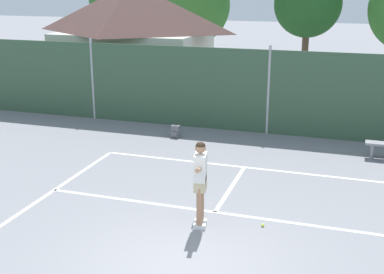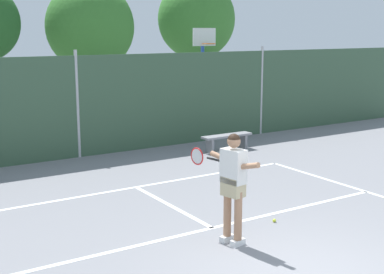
{
  "view_description": "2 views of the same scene",
  "coord_description": "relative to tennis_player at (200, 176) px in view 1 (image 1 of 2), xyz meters",
  "views": [
    {
      "loc": [
        2.72,
        -7.54,
        4.9
      ],
      "look_at": [
        -0.71,
        3.01,
        1.53
      ],
      "focal_mm": 47.8,
      "sensor_mm": 36.0,
      "label": 1
    },
    {
      "loc": [
        -5.2,
        -5.01,
        3.47
      ],
      "look_at": [
        0.9,
        4.57,
        1.21
      ],
      "focal_mm": 50.32,
      "sensor_mm": 36.0,
      "label": 2
    }
  ],
  "objects": [
    {
      "name": "clubhouse_building",
      "position": [
        -6.16,
        10.51,
        1.42
      ],
      "size": [
        6.27,
        4.5,
        4.89
      ],
      "color": "beige",
      "rests_on": "ground"
    },
    {
      "name": "chainlink_fence",
      "position": [
        0.12,
        7.27,
        0.3
      ],
      "size": [
        26.09,
        0.09,
        2.96
      ],
      "color": "#38563D",
      "rests_on": "ground"
    },
    {
      "name": "tennis_player",
      "position": [
        0.0,
        0.0,
        0.0
      ],
      "size": [
        0.43,
        1.4,
        1.85
      ],
      "color": "silver",
      "rests_on": "ground"
    },
    {
      "name": "tennis_ball",
      "position": [
        1.26,
        0.37,
        -1.08
      ],
      "size": [
        0.07,
        0.07,
        0.07
      ],
      "primitive_type": "sphere",
      "color": "#CCE033",
      "rests_on": "ground"
    },
    {
      "name": "court_markings",
      "position": [
        0.12,
        -1.09,
        -1.11
      ],
      "size": [
        8.3,
        11.1,
        0.01
      ],
      "color": "white",
      "rests_on": "ground"
    },
    {
      "name": "backpack_grey",
      "position": [
        -2.65,
        5.89,
        -0.92
      ],
      "size": [
        0.3,
        0.27,
        0.46
      ],
      "color": "slate",
      "rests_on": "ground"
    },
    {
      "name": "ground_plane",
      "position": [
        0.12,
        -1.73,
        -1.11
      ],
      "size": [
        120.0,
        120.0,
        0.0
      ],
      "primitive_type": "plane",
      "color": "gray"
    },
    {
      "name": "treeline_backdrop",
      "position": [
        -0.86,
        18.94,
        2.85
      ],
      "size": [
        26.44,
        4.41,
        6.85
      ],
      "color": "brown",
      "rests_on": "ground"
    }
  ]
}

